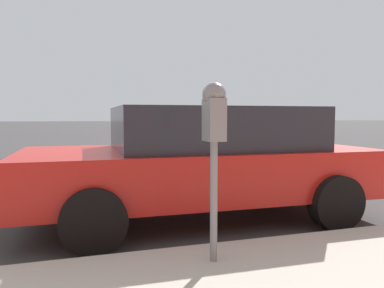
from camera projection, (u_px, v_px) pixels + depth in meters
The scene contains 3 objects.
ground_plane at pixel (144, 205), 5.51m from camera, with size 220.00×220.00×0.00m, color #3D3A3A.
parking_meter at pixel (214, 126), 2.98m from camera, with size 0.21×0.19×1.45m.
car_red at pixel (203, 159), 4.83m from camera, with size 2.20×4.39×1.43m.
Camera 1 is at (-5.40, 0.94, 1.31)m, focal length 35.00 mm.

